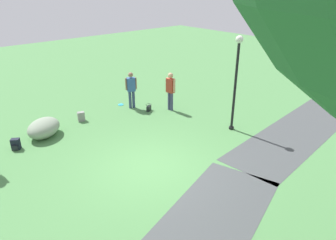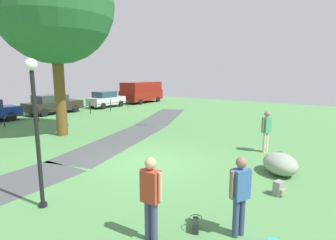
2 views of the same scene
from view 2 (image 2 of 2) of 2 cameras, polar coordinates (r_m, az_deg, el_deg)
ground_plane at (r=10.40m, az=-4.49°, el=-8.81°), size 48.00×48.00×0.00m
footpath_segment_mid at (r=13.81m, az=-10.11°, el=-4.19°), size 8.28×4.33×0.01m
footpath_segment_far at (r=21.15m, az=-0.84°, el=0.87°), size 8.19×5.18×0.01m
large_shade_tree at (r=15.77m, az=-22.99°, el=21.69°), size 6.02×6.02×9.79m
lamp_post at (r=7.17m, az=-26.15°, el=0.25°), size 0.28×0.28×3.67m
lawn_boulder at (r=9.85m, az=22.60°, el=-8.52°), size 1.76×1.68×0.69m
woman_with_handbag at (r=5.81m, az=14.96°, el=-14.28°), size 0.47×0.38×1.70m
man_near_boulder at (r=12.09m, az=20.05°, el=-1.66°), size 0.49×0.36×1.77m
passerby_on_path at (r=5.47m, az=-3.66°, el=-15.17°), size 0.26×0.52×1.74m
handbag_on_grass at (r=6.20m, az=5.86°, el=-21.12°), size 0.37×0.37×0.31m
backpack_by_boulder at (r=11.04m, az=22.20°, el=-7.37°), size 0.34×0.35×0.40m
spare_backpack_on_lawn at (r=8.26m, az=22.37°, el=-13.23°), size 0.33×0.32×0.40m
park_fence at (r=19.56m, az=-31.35°, el=0.49°), size 22.05×0.05×1.05m
parked_wagon_silver at (r=24.26m, az=-23.14°, el=3.16°), size 4.59×2.03×1.56m
parked_coupe_black at (r=27.05m, az=-12.95°, el=4.31°), size 3.88×1.80×1.56m
delivery_van at (r=30.88m, az=-5.58°, el=6.04°), size 5.23×2.57×2.30m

